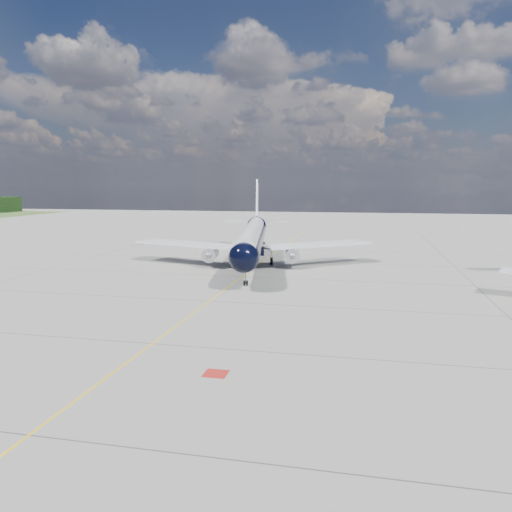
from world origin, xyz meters
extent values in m
plane|color=gray|center=(0.00, 30.00, 0.00)|extent=(320.00, 320.00, 0.00)
cube|color=yellow|center=(0.00, 25.00, 0.00)|extent=(0.16, 160.00, 0.01)
cube|color=maroon|center=(6.80, -10.00, 0.00)|extent=(1.60, 1.60, 0.01)
cylinder|color=black|center=(-0.92, 34.70, 4.04)|extent=(9.98, 36.62, 3.65)
sphere|color=black|center=(2.44, 15.77, 4.04)|extent=(4.24, 4.24, 3.65)
cone|color=black|center=(-4.86, 56.95, 4.62)|extent=(4.77, 7.27, 3.65)
cylinder|color=white|center=(-0.92, 34.70, 4.95)|extent=(9.53, 38.37, 2.85)
cube|color=black|center=(2.48, 15.58, 4.57)|extent=(2.47, 1.54, 0.53)
cube|color=white|center=(-11.11, 34.36, 3.17)|extent=(19.05, 10.26, 0.31)
cube|color=white|center=(8.77, 37.89, 3.17)|extent=(17.50, 15.17, 0.31)
cube|color=black|center=(-0.92, 34.70, 2.69)|extent=(5.66, 10.17, 0.96)
cylinder|color=silver|center=(-6.73, 31.72, 2.07)|extent=(2.89, 4.73, 2.15)
cylinder|color=silver|center=(5.57, 33.90, 2.07)|extent=(2.89, 4.73, 2.15)
sphere|color=gray|center=(-6.38, 29.73, 2.07)|extent=(1.23, 1.23, 1.06)
sphere|color=gray|center=(5.93, 31.91, 2.07)|extent=(1.23, 1.23, 1.06)
cube|color=white|center=(-6.77, 31.91, 2.79)|extent=(0.75, 3.07, 1.06)
cube|color=white|center=(5.54, 34.09, 2.79)|extent=(0.75, 3.07, 1.06)
cube|color=white|center=(-4.78, 56.48, 9.52)|extent=(1.37, 6.06, 8.20)
cube|color=white|center=(-4.86, 56.95, 5.38)|extent=(12.85, 5.21, 0.21)
cylinder|color=gray|center=(1.86, 19.08, 1.20)|extent=(0.20, 0.20, 2.02)
cylinder|color=black|center=(1.67, 19.05, 0.34)|extent=(0.29, 0.69, 0.67)
cylinder|color=black|center=(2.05, 19.11, 0.34)|extent=(0.29, 0.69, 0.67)
cylinder|color=gray|center=(-4.20, 35.58, 1.30)|extent=(0.29, 0.29, 1.83)
cylinder|color=gray|center=(1.86, 36.66, 1.30)|extent=(0.29, 0.29, 1.83)
cylinder|color=black|center=(-4.10, 35.06, 0.53)|extent=(0.61, 1.12, 1.06)
cylinder|color=black|center=(-4.29, 36.10, 0.53)|extent=(0.61, 1.12, 1.06)
cylinder|color=black|center=(1.95, 36.14, 0.53)|extent=(0.61, 1.12, 1.06)
cylinder|color=black|center=(1.77, 37.18, 0.53)|extent=(0.61, 1.12, 1.06)
camera|label=1|loc=(16.28, -40.63, 12.54)|focal=35.00mm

